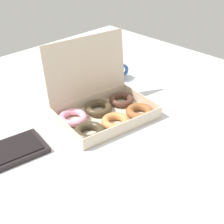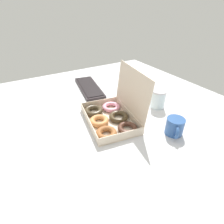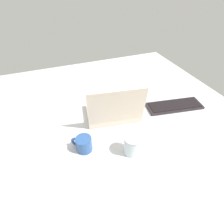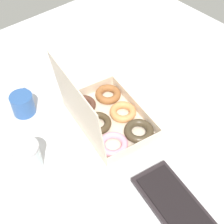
% 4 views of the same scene
% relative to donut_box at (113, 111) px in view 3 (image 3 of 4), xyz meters
% --- Properties ---
extents(ground_plane, '(1.80, 1.80, 0.02)m').
position_rel_donut_box_xyz_m(ground_plane, '(-0.03, -0.04, -0.04)').
color(ground_plane, silver).
extents(donut_box, '(0.40, 0.32, 0.29)m').
position_rel_donut_box_xyz_m(donut_box, '(0.00, 0.00, 0.00)').
color(donut_box, beige).
rests_on(donut_box, ground_plane).
extents(keyboard, '(0.43, 0.20, 0.02)m').
position_rel_donut_box_xyz_m(keyboard, '(-0.47, 0.07, -0.02)').
color(keyboard, black).
rests_on(keyboard, ground_plane).
extents(coffee_mug, '(0.11, 0.10, 0.09)m').
position_rel_donut_box_xyz_m(coffee_mug, '(0.27, 0.22, 0.01)').
color(coffee_mug, '#2E5598').
rests_on(coffee_mug, ground_plane).
extents(glass_jar, '(0.09, 0.09, 0.12)m').
position_rel_donut_box_xyz_m(glass_jar, '(0.02, 0.34, 0.02)').
color(glass_jar, silver).
rests_on(glass_jar, ground_plane).
extents(paper_napkin, '(0.17, 0.15, 0.00)m').
position_rel_donut_box_xyz_m(paper_napkin, '(-0.20, -0.27, -0.03)').
color(paper_napkin, white).
rests_on(paper_napkin, ground_plane).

